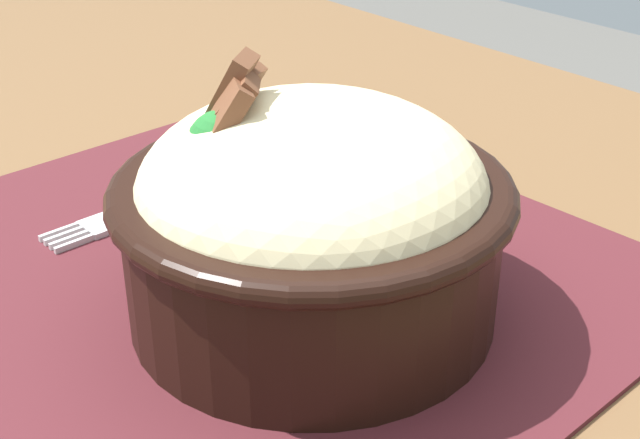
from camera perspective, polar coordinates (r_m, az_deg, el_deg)
table at (r=0.54m, az=-6.74°, el=-8.03°), size 1.37×0.82×0.78m
placemat at (r=0.48m, az=-5.27°, el=-3.20°), size 0.41×0.38×0.00m
bowl at (r=0.42m, az=-0.09°, el=0.48°), size 0.19×0.19×0.13m
fork at (r=0.54m, az=-11.58°, el=0.50°), size 0.02×0.13×0.00m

